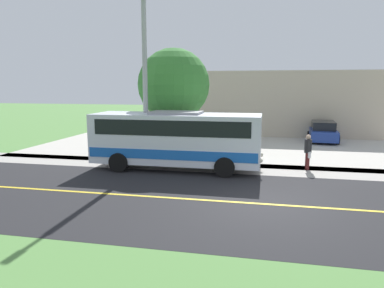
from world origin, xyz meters
TOP-DOWN VIEW (x-y plane):
  - ground_plane at (0.00, 0.00)m, footprint 120.00×120.00m
  - road_surface at (0.00, 0.00)m, footprint 8.00×100.00m
  - sidewalk at (-5.20, 0.00)m, footprint 2.40×100.00m
  - parking_lot_surface at (-12.40, 3.00)m, footprint 14.00×36.00m
  - road_centre_line at (0.00, 0.00)m, footprint 0.16×100.00m
  - shuttle_bus_front at (-4.52, -4.18)m, footprint 2.69×8.07m
  - pedestrian_with_bags at (-5.61, 1.99)m, footprint 0.72×0.34m
  - street_light_pole at (-4.88, -5.86)m, footprint 1.97×0.24m
  - parked_car_near at (-15.14, 4.03)m, footprint 4.52×2.25m
  - tree_curbside at (-7.40, -5.04)m, footprint 3.96×3.96m
  - commercial_building at (-21.40, -0.59)m, footprint 10.00×18.22m

SIDE VIEW (x-z plane):
  - ground_plane at x=0.00m, z-range 0.00..0.00m
  - sidewalk at x=-5.20m, z-range 0.00..0.01m
  - parking_lot_surface at x=-12.40m, z-range 0.00..0.01m
  - road_surface at x=0.00m, z-range 0.00..0.01m
  - road_centre_line at x=0.00m, z-range 0.01..0.01m
  - parked_car_near at x=-15.14m, z-range -0.04..1.41m
  - pedestrian_with_bags at x=-5.61m, z-range 0.06..1.75m
  - shuttle_bus_front at x=-4.52m, z-range 0.14..2.91m
  - commercial_building at x=-21.40m, z-range 0.00..5.11m
  - tree_curbside at x=-7.40m, z-range 1.01..7.01m
  - street_light_pole at x=-4.88m, z-range 0.41..8.61m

